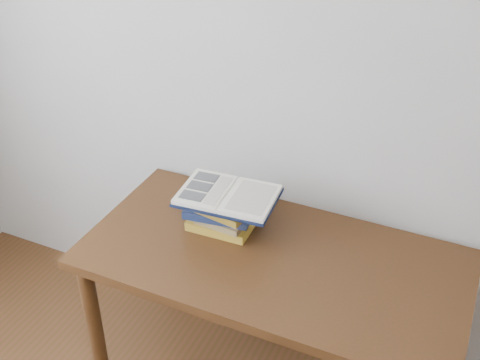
% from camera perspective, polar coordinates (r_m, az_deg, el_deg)
% --- Properties ---
extents(desk, '(1.35, 0.68, 0.72)m').
position_cam_1_polar(desk, '(2.20, 3.08, -9.15)').
color(desk, '#402110').
rests_on(desk, ground).
extents(book_stack, '(0.27, 0.22, 0.15)m').
position_cam_1_polar(book_stack, '(2.22, -1.73, -2.88)').
color(book_stack, '#AA8226').
rests_on(book_stack, desk).
extents(open_book, '(0.37, 0.27, 0.03)m').
position_cam_1_polar(open_book, '(2.15, -1.14, -1.47)').
color(open_book, black).
rests_on(open_book, book_stack).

